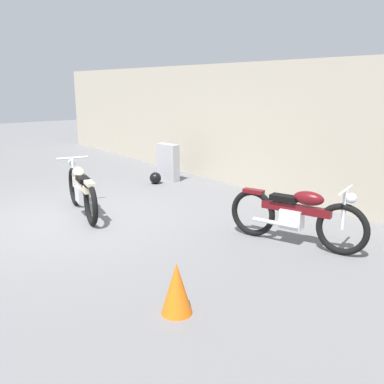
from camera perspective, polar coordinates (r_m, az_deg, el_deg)
ground_plane at (r=7.65m, az=-15.88°, el=-3.56°), size 40.00×40.00×0.00m
building_wall at (r=9.65m, az=7.15°, el=8.69°), size 18.00×0.30×2.71m
stone_marker at (r=10.28m, az=-3.22°, el=3.97°), size 0.63×0.27×0.88m
helmet at (r=10.00m, az=-4.89°, el=1.87°), size 0.27×0.27×0.27m
traffic_cone at (r=4.40m, az=-2.06°, el=-12.68°), size 0.32×0.32×0.55m
motorcycle_cream at (r=7.82m, az=-14.50°, el=0.32°), size 2.05×0.68×0.93m
motorcycle_maroon at (r=6.29m, az=13.71°, el=-3.02°), size 1.99×0.84×0.93m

